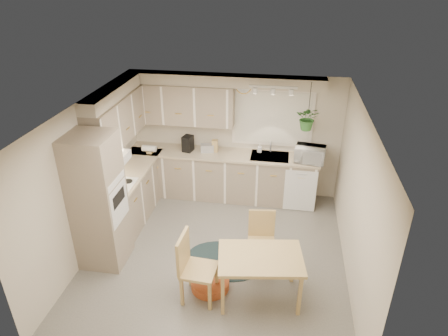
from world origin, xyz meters
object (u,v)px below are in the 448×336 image
(dining_table, at_px, (260,277))
(braided_rug, at_px, (224,260))
(chair_back, at_px, (262,242))
(pet_bed, at_px, (210,284))
(microwave, at_px, (310,152))
(chair_left, at_px, (199,268))

(dining_table, relative_size, braided_rug, 0.92)
(chair_back, xyz_separation_m, pet_bed, (-0.68, -0.57, -0.38))
(dining_table, height_order, microwave, microwave)
(dining_table, bearing_deg, pet_bed, 174.90)
(chair_left, distance_m, microwave, 3.09)
(dining_table, distance_m, braided_rug, 0.96)
(dining_table, distance_m, pet_bed, 0.76)
(dining_table, xyz_separation_m, braided_rug, (-0.60, 0.66, -0.35))
(braided_rug, bearing_deg, dining_table, -48.09)
(microwave, bearing_deg, pet_bed, -111.18)
(braided_rug, xyz_separation_m, pet_bed, (-0.10, -0.60, 0.06))
(chair_left, bearing_deg, microwave, 154.33)
(dining_table, relative_size, chair_left, 1.10)
(dining_table, bearing_deg, microwave, 74.89)
(braided_rug, bearing_deg, chair_back, -2.97)
(chair_back, relative_size, microwave, 1.69)
(chair_left, height_order, pet_bed, chair_left)
(chair_back, relative_size, pet_bed, 1.64)
(dining_table, relative_size, microwave, 2.11)
(pet_bed, bearing_deg, braided_rug, 80.11)
(dining_table, bearing_deg, braided_rug, 131.91)
(braided_rug, relative_size, pet_bed, 2.22)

